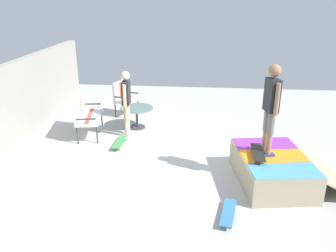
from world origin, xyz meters
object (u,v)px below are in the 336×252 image
skateboard_spare (228,213)px  patio_table (137,114)px  skate_ramp (274,169)px  person_watching (126,99)px  skateboard_on_ramp (258,152)px  patio_bench (85,112)px  person_skater (271,103)px  skateboard_by_bench (120,142)px  patio_chair_near_house (123,95)px

skateboard_spare → patio_table: bearing=29.9°
skate_ramp → person_watching: (2.08, 3.30, 0.69)m
skateboard_spare → skateboard_on_ramp: bearing=-26.6°
patio_bench → skateboard_spare: size_ratio=1.61×
patio_bench → person_skater: size_ratio=0.77×
skateboard_spare → person_watching: bearing=35.5°
person_skater → skateboard_spare: size_ratio=2.10×
patio_table → person_watching: person_watching is taller
person_watching → skateboard_by_bench: person_watching is taller
skateboard_by_bench → skateboard_spare: 3.60m
patio_chair_near_house → person_skater: 5.13m
skate_ramp → skateboard_spare: bearing=143.2°
skate_ramp → patio_bench: (1.99, 4.37, 0.33)m
patio_chair_near_house → skate_ramp: bearing=-134.0°
person_skater → skate_ramp: bearing=-105.7°
person_skater → skateboard_by_bench: 3.77m
person_skater → skateboard_by_bench: bearing=66.8°
skateboard_spare → skate_ramp: bearing=-36.8°
patio_bench → patio_chair_near_house: same height
skateboard_by_bench → person_watching: bearing=-5.2°
patio_table → person_skater: (-2.57, -2.97, 1.17)m
skateboard_spare → skateboard_on_ramp: 1.43m
person_watching → skateboard_spare: bearing=-144.5°
skate_ramp → patio_chair_near_house: 5.21m
skate_ramp → patio_table: size_ratio=2.47×
person_skater → person_watching: bearing=57.0°
skate_ramp → skateboard_on_ramp: (-0.07, 0.34, 0.37)m
skateboard_by_bench → skateboard_spare: (-2.66, -2.43, 0.00)m
person_skater → patio_chair_near_house: bearing=45.0°
patio_chair_near_house → person_watching: 1.64m
skateboard_on_ramp → patio_table: bearing=46.2°
skateboard_by_bench → skateboard_on_ramp: (-1.48, -3.01, 0.56)m
skateboard_on_ramp → skate_ramp: bearing=-78.2°
skate_ramp → person_watching: bearing=57.8°
skate_ramp → skateboard_spare: size_ratio=2.70×
person_watching → skateboard_on_ramp: 3.67m
patio_bench → skateboard_by_bench: patio_bench is taller
person_watching → skateboard_by_bench: size_ratio=2.07×
patio_bench → skateboard_on_ramp: (-2.07, -4.02, 0.03)m
skate_ramp → person_skater: bearing=74.3°
patio_bench → person_watching: (0.08, -1.07, 0.36)m
person_skater → skateboard_spare: (-1.29, 0.76, -1.49)m
person_watching → person_skater: 3.77m
person_watching → skateboard_by_bench: bearing=174.8°
patio_chair_near_house → patio_table: patio_chair_near_house is taller
patio_chair_near_house → person_watching: (-1.54, -0.44, 0.36)m
person_watching → skateboard_by_bench: (-0.66, 0.06, -0.89)m
patio_bench → patio_table: patio_bench is taller
skate_ramp → skateboard_by_bench: 3.65m
skate_ramp → skateboard_spare: 1.57m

